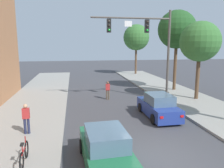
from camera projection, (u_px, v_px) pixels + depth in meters
ground_plane at (155, 158)px, 9.50m from camera, size 120.00×120.00×0.00m
traffic_signal_mast at (148, 39)px, 18.06m from camera, size 6.64×0.38×7.50m
car_lead_blue at (158, 107)px, 14.88m from camera, size 1.86×4.25×1.60m
car_following_green at (106, 150)px, 8.76m from camera, size 2.00×4.32×1.60m
pedestrian_sidewalk_left_walker at (26, 117)px, 11.63m from camera, size 0.36×0.22×1.64m
pedestrian_crossing_road at (108, 89)px, 19.61m from camera, size 0.36×0.22×1.64m
bicycle_leaning at (24, 155)px, 8.74m from camera, size 0.13×1.77×0.98m
street_tree_second at (200, 42)px, 18.59m from camera, size 3.41×3.41×6.67m
street_tree_third at (177, 30)px, 22.31m from camera, size 3.87×3.87×8.16m
street_tree_farthest at (136, 38)px, 35.14m from camera, size 4.12×4.12×7.91m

